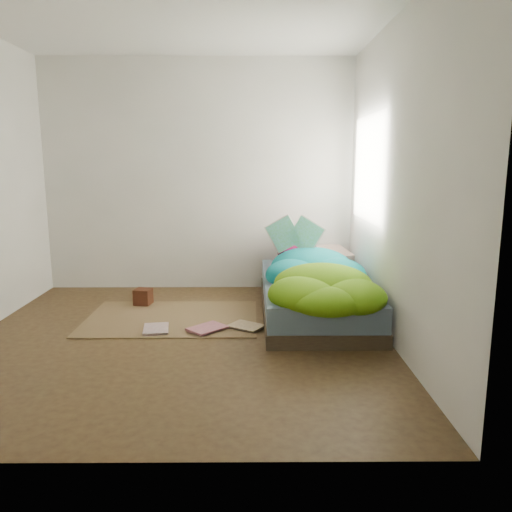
# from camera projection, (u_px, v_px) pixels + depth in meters

# --- Properties ---
(ground) EXTENTS (3.50, 3.50, 0.00)m
(ground) POSITION_uv_depth(u_px,v_px,m) (179.00, 339.00, 4.19)
(ground) COLOR #3C2617
(ground) RESTS_ON ground
(room_walls) EXTENTS (3.54, 3.54, 2.62)m
(room_walls) POSITION_uv_depth(u_px,v_px,m) (175.00, 141.00, 3.89)
(room_walls) COLOR silver
(room_walls) RESTS_ON ground
(bed) EXTENTS (1.00, 2.00, 0.34)m
(bed) POSITION_uv_depth(u_px,v_px,m) (314.00, 296.00, 4.88)
(bed) COLOR #36271D
(bed) RESTS_ON ground
(duvet) EXTENTS (0.96, 1.84, 0.34)m
(duvet) POSITION_uv_depth(u_px,v_px,m) (318.00, 267.00, 4.60)
(duvet) COLOR #087E80
(duvet) RESTS_ON bed
(rug) EXTENTS (1.60, 1.10, 0.01)m
(rug) POSITION_uv_depth(u_px,v_px,m) (172.00, 318.00, 4.73)
(rug) COLOR brown
(rug) RESTS_ON ground
(pillow_floral) EXTENTS (0.73, 0.57, 0.14)m
(pillow_floral) POSITION_uv_depth(u_px,v_px,m) (321.00, 257.00, 5.60)
(pillow_floral) COLOR white
(pillow_floral) RESTS_ON bed
(pillow_magenta) EXTENTS (0.44, 0.33, 0.43)m
(pillow_magenta) POSITION_uv_depth(u_px,v_px,m) (296.00, 246.00, 5.49)
(pillow_magenta) COLOR #540523
(pillow_magenta) RESTS_ON bed
(open_book) EXTENTS (0.50, 0.22, 0.30)m
(open_book) POSITION_uv_depth(u_px,v_px,m) (295.00, 225.00, 5.10)
(open_book) COLOR green
(open_book) RESTS_ON duvet
(wooden_box) EXTENTS (0.19, 0.19, 0.16)m
(wooden_box) POSITION_uv_depth(u_px,v_px,m) (143.00, 297.00, 5.15)
(wooden_box) COLOR #3B1B0D
(wooden_box) RESTS_ON rug
(floor_book_a) EXTENTS (0.26, 0.32, 0.02)m
(floor_book_a) POSITION_uv_depth(u_px,v_px,m) (143.00, 330.00, 4.35)
(floor_book_a) COLOR beige
(floor_book_a) RESTS_ON rug
(floor_book_b) EXTENTS (0.39, 0.39, 0.03)m
(floor_book_b) POSITION_uv_depth(u_px,v_px,m) (199.00, 326.00, 4.45)
(floor_book_b) COLOR #C37074
(floor_book_b) RESTS_ON rug
(floor_book_c) EXTENTS (0.36, 0.34, 0.02)m
(floor_book_c) POSITION_uv_depth(u_px,v_px,m) (240.00, 330.00, 4.35)
(floor_book_c) COLOR tan
(floor_book_c) RESTS_ON rug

